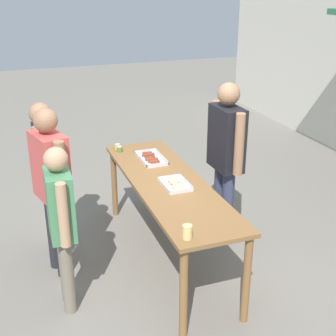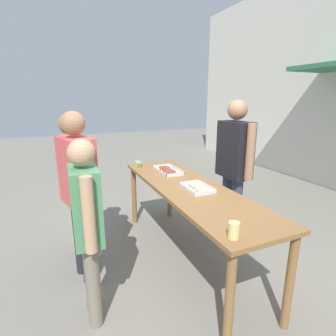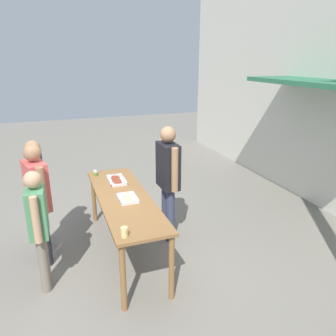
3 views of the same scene
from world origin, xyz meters
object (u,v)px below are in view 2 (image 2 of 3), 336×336
at_px(beer_cup, 234,230).
at_px(food_tray_buns, 197,188).
at_px(person_server_behind_table, 234,160).
at_px(person_customer_waiting_in_line, 78,184).
at_px(food_tray_sausages, 168,171).
at_px(person_customer_with_cup, 87,219).
at_px(condiment_jar_mustard, 138,163).
at_px(person_customer_holding_hotdog, 74,174).
at_px(condiment_jar_ketchup, 139,165).

bearing_deg(beer_cup, food_tray_buns, 164.57).
bearing_deg(person_server_behind_table, person_customer_waiting_in_line, -90.34).
height_order(food_tray_sausages, person_server_behind_table, person_server_behind_table).
relative_size(food_tray_buns, person_customer_with_cup, 0.23).
bearing_deg(condiment_jar_mustard, person_server_behind_table, 47.29).
bearing_deg(beer_cup, person_server_behind_table, 142.80).
bearing_deg(food_tray_sausages, person_customer_holding_hotdog, -86.15).
xyz_separation_m(food_tray_sausages, person_customer_with_cup, (1.07, -1.17, 0.01)).
relative_size(condiment_jar_ketchup, person_customer_with_cup, 0.04).
xyz_separation_m(beer_cup, person_customer_waiting_in_line, (-1.27, -0.90, 0.06)).
bearing_deg(person_customer_holding_hotdog, person_customer_waiting_in_line, -175.72).
bearing_deg(food_tray_buns, person_customer_with_cup, -75.89).
bearing_deg(person_customer_with_cup, beer_cup, -125.14).
bearing_deg(beer_cup, condiment_jar_mustard, -179.82).
distance_m(condiment_jar_mustard, person_customer_waiting_in_line, 1.30).
distance_m(condiment_jar_mustard, person_customer_with_cup, 1.78).
bearing_deg(food_tray_buns, condiment_jar_mustard, -167.54).
bearing_deg(food_tray_sausages, beer_cup, -8.68).
xyz_separation_m(food_tray_buns, person_server_behind_table, (-0.33, 0.72, 0.16)).
height_order(person_customer_holding_hotdog, person_customer_with_cup, person_customer_holding_hotdog).
relative_size(condiment_jar_mustard, person_server_behind_table, 0.04).
height_order(condiment_jar_ketchup, person_customer_holding_hotdog, person_customer_holding_hotdog).
relative_size(food_tray_sausages, beer_cup, 4.00).
bearing_deg(food_tray_buns, person_customer_waiting_in_line, -104.57).
bearing_deg(person_customer_holding_hotdog, person_server_behind_table, -98.60).
distance_m(condiment_jar_mustard, condiment_jar_ketchup, 0.09).
distance_m(food_tray_buns, person_customer_with_cup, 1.20).
xyz_separation_m(beer_cup, person_customer_with_cup, (-0.68, -0.90, -0.04)).
distance_m(food_tray_sausages, condiment_jar_ketchup, 0.47).
bearing_deg(person_customer_with_cup, food_tray_buns, -74.11).
height_order(food_tray_sausages, condiment_jar_ketchup, condiment_jar_ketchup).
distance_m(condiment_jar_ketchup, person_customer_holding_hotdog, 1.02).
relative_size(person_customer_with_cup, person_customer_waiting_in_line, 0.90).
height_order(food_tray_sausages, food_tray_buns, food_tray_buns).
bearing_deg(person_customer_waiting_in_line, food_tray_sausages, -83.19).
relative_size(food_tray_sausages, person_customer_holding_hotdog, 0.28).
distance_m(person_customer_holding_hotdog, person_customer_waiting_in_line, 0.39).
bearing_deg(person_customer_with_cup, condiment_jar_ketchup, -29.93).
xyz_separation_m(food_tray_sausages, person_customer_holding_hotdog, (0.08, -1.18, 0.11)).
xyz_separation_m(food_tray_buns, person_customer_with_cup, (0.29, -1.17, 0.00)).
bearing_deg(person_server_behind_table, beer_cup, -38.26).
bearing_deg(food_tray_sausages, person_server_behind_table, 58.05).
bearing_deg(person_customer_waiting_in_line, condiment_jar_ketchup, -61.69).
distance_m(beer_cup, person_customer_with_cup, 1.13).
height_order(condiment_jar_ketchup, person_customer_waiting_in_line, person_customer_waiting_in_line).
bearing_deg(condiment_jar_mustard, beer_cup, 0.18).
xyz_separation_m(food_tray_buns, condiment_jar_ketchup, (-1.15, -0.28, 0.01)).
distance_m(food_tray_sausages, person_customer_holding_hotdog, 1.19).
height_order(condiment_jar_mustard, person_server_behind_table, person_server_behind_table).
distance_m(beer_cup, person_server_behind_table, 1.63).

